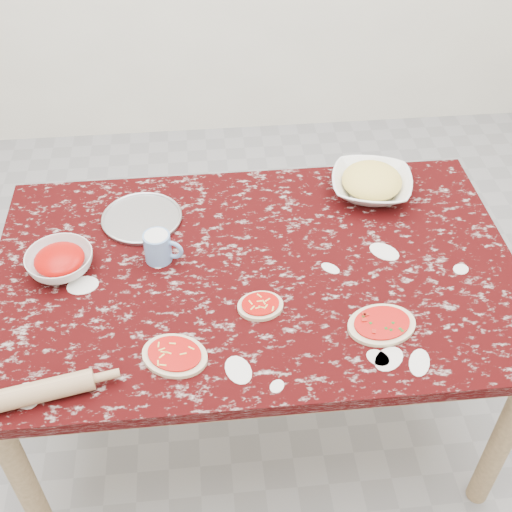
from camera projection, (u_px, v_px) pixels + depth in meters
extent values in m
plane|color=gray|center=(256.00, 408.00, 2.50)|extent=(4.00, 4.00, 0.00)
cube|color=black|center=(256.00, 273.00, 2.00)|extent=(1.60, 1.00, 0.04)
cube|color=tan|center=(256.00, 286.00, 2.04)|extent=(1.50, 0.90, 0.08)
cylinder|color=tan|center=(25.00, 482.00, 1.90)|extent=(0.07, 0.07, 0.71)
cylinder|color=tan|center=(503.00, 439.00, 2.00)|extent=(0.07, 0.07, 0.71)
cylinder|color=tan|center=(59.00, 279.00, 2.51)|extent=(0.07, 0.07, 0.71)
cylinder|color=tan|center=(424.00, 254.00, 2.61)|extent=(0.07, 0.07, 0.71)
cylinder|color=#B2B2B7|center=(142.00, 219.00, 2.15)|extent=(0.31, 0.31, 0.01)
imported|color=white|center=(60.00, 262.00, 1.96)|extent=(0.22, 0.22, 0.06)
imported|color=white|center=(371.00, 185.00, 2.24)|extent=(0.33, 0.33, 0.07)
cylinder|color=#6E96CF|center=(158.00, 247.00, 1.98)|extent=(0.08, 0.08, 0.10)
torus|color=#6E96CF|center=(173.00, 250.00, 1.98)|extent=(0.07, 0.04, 0.07)
cylinder|color=silver|center=(157.00, 239.00, 1.96)|extent=(0.07, 0.07, 0.01)
ellipsoid|color=beige|center=(175.00, 356.00, 1.73)|extent=(0.22, 0.20, 0.01)
ellipsoid|color=red|center=(175.00, 354.00, 1.73)|extent=(0.18, 0.17, 0.00)
ellipsoid|color=beige|center=(260.00, 306.00, 1.86)|extent=(0.14, 0.12, 0.01)
ellipsoid|color=red|center=(260.00, 304.00, 1.86)|extent=(0.12, 0.10, 0.00)
ellipsoid|color=beige|center=(381.00, 325.00, 1.81)|extent=(0.22, 0.18, 0.01)
ellipsoid|color=red|center=(382.00, 323.00, 1.81)|extent=(0.18, 0.15, 0.00)
cylinder|color=tan|center=(36.00, 392.00, 1.62)|extent=(0.29, 0.11, 0.06)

